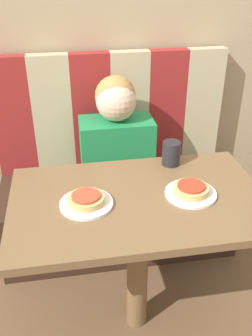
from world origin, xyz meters
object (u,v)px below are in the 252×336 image
person (116,134)px  pizza_right (191,189)px  plate_left (86,204)px  pizza_left (86,199)px  drinking_cup (171,153)px  plate_right (191,194)px

person → pizza_right: person is taller
pizza_right → person: bearing=108.3°
pizza_right → plate_left: bearing=180.0°
pizza_right → pizza_left: bearing=180.0°
person → drinking_cup: person is taller
plate_left → pizza_right: pizza_right is taller
pizza_right → drinking_cup: size_ratio=1.27×
plate_left → person: bearing=71.7°
person → pizza_left: person is taller
pizza_left → pizza_right: bearing=0.0°
person → plate_left: bearing=-108.3°
plate_left → drinking_cup: bearing=32.4°
plate_left → pizza_left: bearing=0.0°
plate_left → pizza_right: bearing=0.0°
plate_left → drinking_cup: (0.42, 0.27, 0.05)m
plate_left → pizza_left: (0.00, 0.00, 0.02)m
pizza_left → pizza_right: 0.44m
plate_right → drinking_cup: drinking_cup is taller
person → plate_right: 0.69m
drinking_cup → pizza_right: bearing=-87.4°
person → plate_right: person is taller
plate_right → pizza_right: 0.02m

